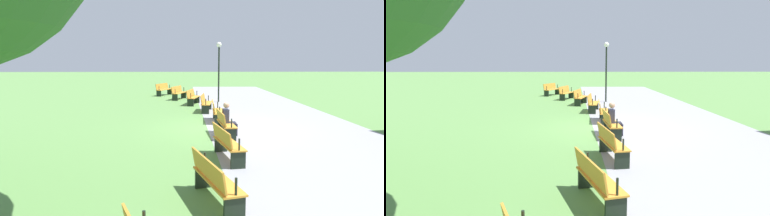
% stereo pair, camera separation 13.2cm
% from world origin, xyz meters
% --- Properties ---
extents(ground_plane, '(120.00, 120.00, 0.00)m').
position_xyz_m(ground_plane, '(0.00, 0.00, 0.00)').
color(ground_plane, '#5B8C47').
extents(path_paving, '(39.86, 6.23, 0.01)m').
position_xyz_m(path_paving, '(0.00, 2.51, 0.00)').
color(path_paving, '#939399').
rests_on(path_paving, ground).
extents(bench_0, '(1.71, 1.20, 0.89)m').
position_xyz_m(bench_0, '(-12.10, -3.00, 0.47)').
color(bench_0, orange).
rests_on(bench_0, ground).
extents(bench_1, '(1.74, 1.05, 0.89)m').
position_xyz_m(bench_1, '(-9.55, -1.86, 0.47)').
color(bench_1, orange).
rests_on(bench_1, ground).
extents(bench_2, '(1.75, 0.90, 0.89)m').
position_xyz_m(bench_2, '(-6.90, -0.99, 0.47)').
color(bench_2, orange).
rests_on(bench_2, ground).
extents(bench_3, '(1.74, 0.73, 0.89)m').
position_xyz_m(bench_3, '(-4.17, -0.40, 0.47)').
color(bench_3, orange).
rests_on(bench_3, ground).
extents(bench_4, '(1.71, 0.56, 0.89)m').
position_xyz_m(bench_4, '(-1.40, -0.10, 0.47)').
color(bench_4, orange).
rests_on(bench_4, ground).
extents(bench_5, '(1.71, 0.56, 0.89)m').
position_xyz_m(bench_5, '(1.40, -0.10, 0.47)').
color(bench_5, orange).
rests_on(bench_5, ground).
extents(bench_6, '(1.74, 0.73, 0.89)m').
position_xyz_m(bench_6, '(4.17, -0.40, 0.47)').
color(bench_6, orange).
rests_on(bench_6, ground).
extents(bench_7, '(1.75, 0.90, 0.89)m').
position_xyz_m(bench_7, '(6.90, -0.99, 0.47)').
color(bench_7, orange).
rests_on(bench_7, ground).
extents(person_seated, '(0.34, 0.53, 1.20)m').
position_xyz_m(person_seated, '(1.32, 0.03, 0.64)').
color(person_seated, '#2D3347').
rests_on(person_seated, ground).
extents(lamp_post, '(0.32, 0.32, 3.74)m').
position_xyz_m(lamp_post, '(-8.21, 0.70, 2.63)').
color(lamp_post, black).
rests_on(lamp_post, ground).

